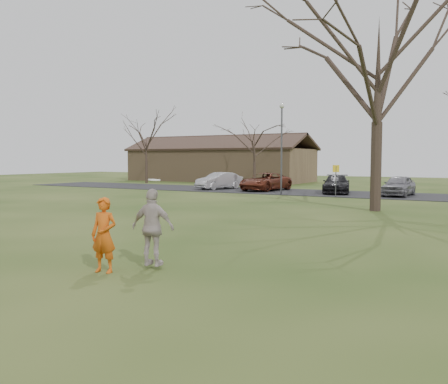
{
  "coord_description": "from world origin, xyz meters",
  "views": [
    {
      "loc": [
        6.92,
        -8.09,
        2.47
      ],
      "look_at": [
        0.0,
        4.0,
        1.5
      ],
      "focal_mm": 38.09,
      "sensor_mm": 36.0,
      "label": 1
    }
  ],
  "objects_px": {
    "car_1": "(219,181)",
    "big_tree": "(378,62)",
    "catching_play": "(153,227)",
    "car_3": "(336,184)",
    "car_4": "(399,185)",
    "building": "(220,164)",
    "car_2": "(265,182)",
    "lamp_post": "(282,137)",
    "player_defender": "(104,235)"
  },
  "relations": [
    {
      "from": "car_1",
      "to": "big_tree",
      "type": "bearing_deg",
      "value": -16.48
    },
    {
      "from": "catching_play",
      "to": "big_tree",
      "type": "xyz_separation_m",
      "value": [
        1.7,
        14.74,
        6.06
      ]
    },
    {
      "from": "car_3",
      "to": "big_tree",
      "type": "relative_size",
      "value": 0.32
    },
    {
      "from": "car_4",
      "to": "building",
      "type": "distance_m",
      "value": 25.19
    },
    {
      "from": "car_2",
      "to": "building",
      "type": "relative_size",
      "value": 0.24
    },
    {
      "from": "car_2",
      "to": "car_4",
      "type": "bearing_deg",
      "value": 4.76
    },
    {
      "from": "building",
      "to": "lamp_post",
      "type": "height_order",
      "value": "lamp_post"
    },
    {
      "from": "car_2",
      "to": "car_3",
      "type": "relative_size",
      "value": 1.1
    },
    {
      "from": "car_3",
      "to": "big_tree",
      "type": "height_order",
      "value": "big_tree"
    },
    {
      "from": "car_3",
      "to": "car_4",
      "type": "xyz_separation_m",
      "value": [
        4.3,
        -0.42,
        0.03
      ]
    },
    {
      "from": "catching_play",
      "to": "big_tree",
      "type": "bearing_deg",
      "value": 83.43
    },
    {
      "from": "car_3",
      "to": "catching_play",
      "type": "xyz_separation_m",
      "value": [
        3.2,
        -24.92,
        0.26
      ]
    },
    {
      "from": "player_defender",
      "to": "car_4",
      "type": "distance_m",
      "value": 25.34
    },
    {
      "from": "car_2",
      "to": "catching_play",
      "type": "xyz_separation_m",
      "value": [
        8.79,
        -24.98,
        0.22
      ]
    },
    {
      "from": "car_3",
      "to": "lamp_post",
      "type": "relative_size",
      "value": 0.71
    },
    {
      "from": "player_defender",
      "to": "car_4",
      "type": "relative_size",
      "value": 0.41
    },
    {
      "from": "player_defender",
      "to": "car_2",
      "type": "height_order",
      "value": "player_defender"
    },
    {
      "from": "big_tree",
      "to": "player_defender",
      "type": "bearing_deg",
      "value": -98.89
    },
    {
      "from": "car_3",
      "to": "big_tree",
      "type": "bearing_deg",
      "value": -79.19
    },
    {
      "from": "building",
      "to": "big_tree",
      "type": "bearing_deg",
      "value": -46.27
    },
    {
      "from": "car_3",
      "to": "big_tree",
      "type": "distance_m",
      "value": 12.94
    },
    {
      "from": "catching_play",
      "to": "lamp_post",
      "type": "relative_size",
      "value": 0.31
    },
    {
      "from": "car_3",
      "to": "car_1",
      "type": "bearing_deg",
      "value": 166.06
    },
    {
      "from": "car_2",
      "to": "big_tree",
      "type": "distance_m",
      "value": 15.95
    },
    {
      "from": "catching_play",
      "to": "building",
      "type": "bearing_deg",
      "value": 118.28
    },
    {
      "from": "car_1",
      "to": "building",
      "type": "relative_size",
      "value": 0.2
    },
    {
      "from": "car_4",
      "to": "lamp_post",
      "type": "bearing_deg",
      "value": -159.65
    },
    {
      "from": "catching_play",
      "to": "player_defender",
      "type": "bearing_deg",
      "value": -133.23
    },
    {
      "from": "big_tree",
      "to": "car_4",
      "type": "bearing_deg",
      "value": 93.51
    },
    {
      "from": "lamp_post",
      "to": "catching_play",
      "type": "bearing_deg",
      "value": -74.17
    },
    {
      "from": "car_3",
      "to": "car_4",
      "type": "relative_size",
      "value": 1.12
    },
    {
      "from": "car_1",
      "to": "lamp_post",
      "type": "xyz_separation_m",
      "value": [
        6.49,
        -2.52,
        3.26
      ]
    },
    {
      "from": "catching_play",
      "to": "big_tree",
      "type": "distance_m",
      "value": 16.02
    },
    {
      "from": "car_2",
      "to": "building",
      "type": "height_order",
      "value": "building"
    },
    {
      "from": "car_4",
      "to": "lamp_post",
      "type": "relative_size",
      "value": 0.64
    },
    {
      "from": "car_2",
      "to": "player_defender",
      "type": "bearing_deg",
      "value": -65.06
    },
    {
      "from": "car_4",
      "to": "big_tree",
      "type": "relative_size",
      "value": 0.29
    },
    {
      "from": "car_4",
      "to": "catching_play",
      "type": "relative_size",
      "value": 2.04
    },
    {
      "from": "car_2",
      "to": "catching_play",
      "type": "bearing_deg",
      "value": -63.05
    },
    {
      "from": "building",
      "to": "car_4",
      "type": "bearing_deg",
      "value": -31.74
    },
    {
      "from": "car_1",
      "to": "big_tree",
      "type": "relative_size",
      "value": 0.29
    },
    {
      "from": "car_2",
      "to": "catching_play",
      "type": "distance_m",
      "value": 26.49
    },
    {
      "from": "player_defender",
      "to": "building",
      "type": "xyz_separation_m",
      "value": [
        -19.57,
        38.51,
        1.11
      ]
    },
    {
      "from": "player_defender",
      "to": "big_tree",
      "type": "height_order",
      "value": "big_tree"
    },
    {
      "from": "lamp_post",
      "to": "player_defender",
      "type": "bearing_deg",
      "value": -76.39
    },
    {
      "from": "car_1",
      "to": "catching_play",
      "type": "distance_m",
      "value": 27.87
    },
    {
      "from": "car_4",
      "to": "building",
      "type": "relative_size",
      "value": 0.19
    },
    {
      "from": "car_2",
      "to": "car_3",
      "type": "distance_m",
      "value": 5.59
    },
    {
      "from": "lamp_post",
      "to": "car_1",
      "type": "bearing_deg",
      "value": 158.75
    },
    {
      "from": "car_2",
      "to": "car_4",
      "type": "relative_size",
      "value": 1.23
    }
  ]
}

